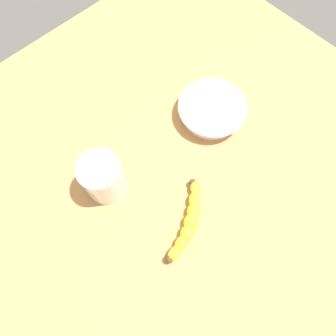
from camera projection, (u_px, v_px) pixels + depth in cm
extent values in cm
cube|color=#B7824C|center=(183.00, 182.00, 73.34)|extent=(120.00, 120.00, 3.00)
ellipsoid|color=yellow|center=(174.00, 253.00, 63.98)|extent=(2.62, 3.97, 2.24)
ellipsoid|color=yellow|center=(181.00, 243.00, 64.74)|extent=(3.37, 4.25, 2.56)
ellipsoid|color=yellow|center=(187.00, 233.00, 65.58)|extent=(4.04, 4.54, 2.88)
ellipsoid|color=yellow|center=(191.00, 222.00, 66.47)|extent=(4.61, 4.83, 3.20)
ellipsoid|color=yellow|center=(193.00, 211.00, 67.40)|extent=(4.55, 4.73, 2.88)
ellipsoid|color=yellow|center=(194.00, 200.00, 68.35)|extent=(4.45, 4.48, 2.56)
ellipsoid|color=yellow|center=(194.00, 190.00, 69.31)|extent=(4.33, 4.10, 2.24)
sphere|color=#513819|center=(169.00, 259.00, 63.49)|extent=(1.76, 1.76, 1.76)
sphere|color=#513819|center=(193.00, 183.00, 69.95)|extent=(1.76, 1.76, 1.76)
cylinder|color=silver|center=(103.00, 178.00, 66.33)|extent=(9.21, 9.21, 10.88)
cylinder|color=#F3BA69|center=(104.00, 179.00, 67.00)|extent=(8.71, 8.71, 8.93)
cylinder|color=white|center=(212.00, 110.00, 76.80)|extent=(14.83, 14.83, 4.28)
torus|color=white|center=(213.00, 107.00, 75.38)|extent=(17.32, 17.32, 1.20)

